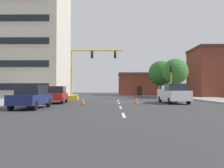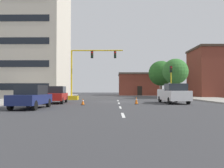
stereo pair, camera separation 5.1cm
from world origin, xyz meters
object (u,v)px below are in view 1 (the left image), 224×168
traffic_signal_gantry (78,84)px  tree_right_mid (175,72)px  traffic_cone_roadside_b (137,100)px  traffic_light_pole_right (171,75)px  tree_right_far (161,73)px  pickup_truck_white (173,94)px  sedan_red_near_left (56,95)px  sedan_navy_mid_left (32,97)px  traffic_cone_roadside_a (83,102)px

traffic_signal_gantry → tree_right_mid: bearing=18.6°
traffic_cone_roadside_b → traffic_light_pole_right: bearing=61.5°
tree_right_far → traffic_cone_roadside_b: (-7.40, -24.85, -4.32)m
pickup_truck_white → traffic_cone_roadside_b: (-3.94, -1.66, -0.61)m
traffic_signal_gantry → tree_right_mid: (14.49, 4.88, 2.06)m
tree_right_mid → sedan_red_near_left: 20.38m
sedan_red_near_left → traffic_light_pole_right: bearing=34.2°
pickup_truck_white → tree_right_far: bearing=81.5°
tree_right_mid → sedan_navy_mid_left: tree_right_mid is taller
tree_right_far → sedan_red_near_left: tree_right_far is taller
tree_right_mid → pickup_truck_white: tree_right_mid is taller
sedan_red_near_left → traffic_cone_roadside_b: bearing=-11.0°
traffic_light_pole_right → tree_right_mid: (1.43, 3.07, 0.71)m
sedan_red_near_left → traffic_cone_roadside_b: 8.25m
tree_right_mid → sedan_navy_mid_left: size_ratio=1.38×
tree_right_mid → traffic_cone_roadside_a: bearing=-129.1°
sedan_navy_mid_left → traffic_cone_roadside_a: (3.30, 3.92, -0.59)m
traffic_signal_gantry → traffic_cone_roadside_b: 11.84m
pickup_truck_white → sedan_navy_mid_left: 13.91m
traffic_signal_gantry → tree_right_far: 21.28m
sedan_red_near_left → sedan_navy_mid_left: (-0.18, -6.59, 0.00)m
tree_right_mid → traffic_cone_roadside_a: size_ratio=10.22×
traffic_signal_gantry → sedan_navy_mid_left: (-1.28, -14.40, -1.29)m
tree_right_far → tree_right_mid: 10.60m
tree_right_mid → pickup_truck_white: size_ratio=1.14×
traffic_signal_gantry → traffic_light_pole_right: traffic_signal_gantry is taller
sedan_red_near_left → traffic_cone_roadside_b: size_ratio=6.24×
tree_right_far → sedan_navy_mid_left: 33.94m
sedan_red_near_left → sedan_navy_mid_left: bearing=-91.6°
pickup_truck_white → sedan_navy_mid_left: size_ratio=1.21×
sedan_navy_mid_left → tree_right_far: bearing=62.3°
traffic_signal_gantry → sedan_navy_mid_left: 14.51m
sedan_red_near_left → traffic_cone_roadside_a: size_ratio=7.55×
traffic_light_pole_right → sedan_navy_mid_left: traffic_light_pole_right is taller
tree_right_mid → traffic_cone_roadside_b: (-7.50, -14.26, -3.87)m
tree_right_mid → traffic_cone_roadside_a: tree_right_mid is taller
tree_right_far → traffic_cone_roadside_b: size_ratio=9.76×
sedan_red_near_left → sedan_navy_mid_left: size_ratio=1.02×
sedan_red_near_left → pickup_truck_white: bearing=0.4°
traffic_cone_roadside_b → tree_right_far: bearing=73.4°
traffic_signal_gantry → traffic_cone_roadside_a: size_ratio=12.91×
sedan_navy_mid_left → traffic_cone_roadside_a: sedan_navy_mid_left is taller
sedan_red_near_left → sedan_navy_mid_left: 6.59m
pickup_truck_white → traffic_cone_roadside_a: size_ratio=8.96×
traffic_cone_roadside_b → pickup_truck_white: bearing=22.9°
pickup_truck_white → traffic_cone_roadside_b: bearing=-157.1°
traffic_signal_gantry → traffic_cone_roadside_a: bearing=-79.1°
pickup_truck_white → traffic_cone_roadside_a: 9.34m
traffic_cone_roadside_a → traffic_cone_roadside_b: (4.96, 1.10, 0.06)m
traffic_signal_gantry → pickup_truck_white: (10.92, -7.72, -1.20)m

